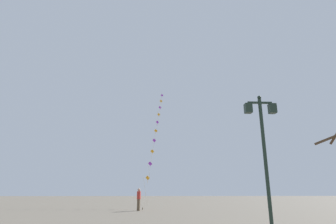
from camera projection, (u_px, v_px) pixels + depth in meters
ground_plane at (167, 212)px, 20.06m from camera, size 160.00×160.00×0.00m
twin_lantern_lamp_post at (263, 135)px, 10.99m from camera, size 1.29×0.28×5.31m
kite_train at (156, 131)px, 33.72m from camera, size 2.16×16.66×16.38m
kite_flyer at (139, 199)px, 21.82m from camera, size 0.29×0.62×1.71m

